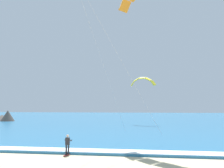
{
  "coord_description": "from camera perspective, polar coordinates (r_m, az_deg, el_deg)",
  "views": [
    {
      "loc": [
        0.64,
        -5.23,
        4.09
      ],
      "look_at": [
        -2.71,
        18.32,
        6.3
      ],
      "focal_mm": 37.89,
      "sensor_mm": 36.0,
      "label": 1
    }
  ],
  "objects": [
    {
      "name": "surfboard",
      "position": [
        20.94,
        -10.74,
        -16.42
      ],
      "size": [
        0.51,
        1.42,
        0.09
      ],
      "color": "#E04C38",
      "rests_on": "ground"
    },
    {
      "name": "kitesurfer",
      "position": [
        20.79,
        -10.68,
        -13.94
      ],
      "size": [
        0.55,
        0.53,
        1.69
      ],
      "color": "#232328",
      "rests_on": "ground"
    },
    {
      "name": "headland_left",
      "position": [
        68.72,
        -24.5,
        -7.29
      ],
      "size": [
        7.3,
        6.4,
        2.96
      ],
      "color": "#56514C",
      "rests_on": "ground"
    },
    {
      "name": "kite_distant",
      "position": [
        52.05,
        7.4,
        0.81
      ],
      "size": [
        5.6,
        2.27,
        2.06
      ],
      "color": "yellow"
    },
    {
      "name": "sea",
      "position": [
        79.65,
        7.7,
        -8.14
      ],
      "size": [
        200.0,
        120.0,
        0.2
      ],
      "primitive_type": "cube",
      "color": "teal",
      "rests_on": "ground"
    },
    {
      "name": "surf_foam",
      "position": [
        20.92,
        6.44,
        -15.94
      ],
      "size": [
        200.0,
        1.74,
        0.04
      ],
      "primitive_type": "cube",
      "color": "white",
      "rests_on": "sea"
    }
  ]
}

